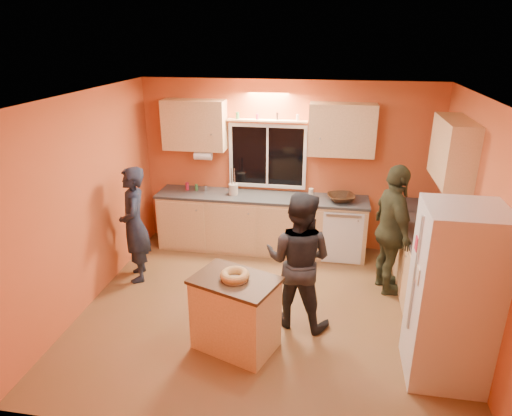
% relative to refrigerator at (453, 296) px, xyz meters
% --- Properties ---
extents(ground, '(4.50, 4.50, 0.00)m').
position_rel_refrigerator_xyz_m(ground, '(-1.89, 0.80, -0.90)').
color(ground, brown).
rests_on(ground, ground).
extents(room_shell, '(4.54, 4.04, 2.61)m').
position_rel_refrigerator_xyz_m(room_shell, '(-1.77, 1.21, 0.72)').
color(room_shell, '#CA5D33').
rests_on(room_shell, ground).
extents(back_counter, '(4.23, 0.62, 0.90)m').
position_rel_refrigerator_xyz_m(back_counter, '(-1.88, 2.50, -0.45)').
color(back_counter, tan).
rests_on(back_counter, ground).
extents(right_counter, '(0.62, 1.84, 0.90)m').
position_rel_refrigerator_xyz_m(right_counter, '(0.06, 1.30, -0.45)').
color(right_counter, tan).
rests_on(right_counter, ground).
extents(refrigerator, '(0.72, 0.70, 1.80)m').
position_rel_refrigerator_xyz_m(refrigerator, '(0.00, 0.00, 0.00)').
color(refrigerator, silver).
rests_on(refrigerator, ground).
extents(island, '(1.02, 0.86, 0.84)m').
position_rel_refrigerator_xyz_m(island, '(-2.13, 0.07, -0.47)').
color(island, tan).
rests_on(island, ground).
extents(bundt_pastry, '(0.31, 0.31, 0.09)m').
position_rel_refrigerator_xyz_m(bundt_pastry, '(-2.13, 0.07, -0.01)').
color(bundt_pastry, tan).
rests_on(bundt_pastry, island).
extents(person_left, '(0.58, 0.69, 1.61)m').
position_rel_refrigerator_xyz_m(person_left, '(-3.79, 1.32, -0.10)').
color(person_left, black).
rests_on(person_left, ground).
extents(person_center, '(0.92, 0.78, 1.64)m').
position_rel_refrigerator_xyz_m(person_center, '(-1.51, 0.64, -0.08)').
color(person_center, black).
rests_on(person_center, ground).
extents(person_right, '(0.66, 1.09, 1.73)m').
position_rel_refrigerator_xyz_m(person_right, '(-0.39, 1.56, -0.03)').
color(person_right, '#313421').
rests_on(person_right, ground).
extents(mixing_bowl, '(0.48, 0.48, 0.10)m').
position_rel_refrigerator_xyz_m(mixing_bowl, '(-1.04, 2.47, 0.05)').
color(mixing_bowl, black).
rests_on(mixing_bowl, back_counter).
extents(utensil_crock, '(0.14, 0.14, 0.17)m').
position_rel_refrigerator_xyz_m(utensil_crock, '(-2.67, 2.48, 0.09)').
color(utensil_crock, beige).
rests_on(utensil_crock, back_counter).
extents(potted_plant, '(0.30, 0.27, 0.32)m').
position_rel_refrigerator_xyz_m(potted_plant, '(0.07, 0.97, 0.16)').
color(potted_plant, gray).
rests_on(potted_plant, right_counter).
extents(red_box, '(0.17, 0.14, 0.07)m').
position_rel_refrigerator_xyz_m(red_box, '(0.01, 1.43, 0.04)').
color(red_box, '#B51B36').
rests_on(red_box, right_counter).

